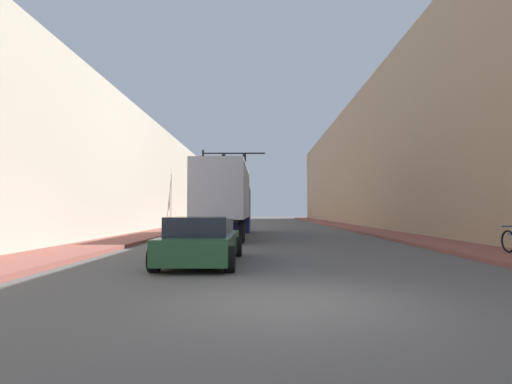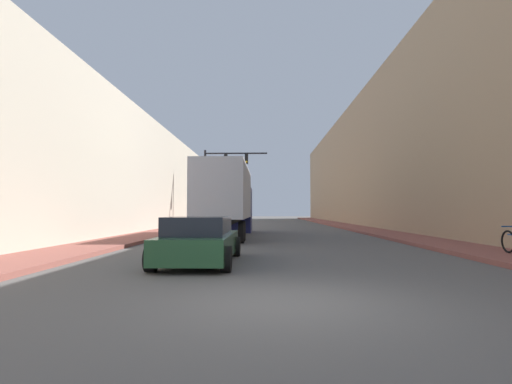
{
  "view_description": "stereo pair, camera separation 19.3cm",
  "coord_description": "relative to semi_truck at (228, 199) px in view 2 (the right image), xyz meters",
  "views": [
    {
      "loc": [
        -0.53,
        -6.53,
        1.49
      ],
      "look_at": [
        -0.75,
        11.62,
        2.34
      ],
      "focal_mm": 28.0,
      "sensor_mm": 36.0,
      "label": 1
    },
    {
      "loc": [
        -0.34,
        -6.53,
        1.49
      ],
      "look_at": [
        -0.75,
        11.62,
        2.34
      ],
      "focal_mm": 28.0,
      "sensor_mm": 36.0,
      "label": 2
    }
  ],
  "objects": [
    {
      "name": "ground_plane",
      "position": [
        2.5,
        -16.63,
        -2.15
      ],
      "size": [
        200.0,
        200.0,
        0.0
      ],
      "primitive_type": "plane",
      "color": "#565451"
    },
    {
      "name": "sedan_car",
      "position": [
        0.3,
        -11.78,
        -1.52
      ],
      "size": [
        2.08,
        4.69,
        1.32
      ],
      "color": "#234C2D",
      "rests_on": "ground"
    },
    {
      "name": "building_left",
      "position": [
        -8.85,
        13.37,
        1.9
      ],
      "size": [
        6.0,
        80.0,
        8.11
      ],
      "color": "#BCB29E",
      "rests_on": "ground"
    },
    {
      "name": "building_right",
      "position": [
        13.85,
        13.37,
        4.01
      ],
      "size": [
        6.0,
        80.0,
        12.33
      ],
      "color": "tan",
      "rests_on": "ground"
    },
    {
      "name": "semi_truck",
      "position": [
        0.0,
        0.0,
        0.0
      ],
      "size": [
        2.44,
        11.95,
        3.85
      ],
      "color": "#B2B7C1",
      "rests_on": "ground"
    },
    {
      "name": "sidewalk_right",
      "position": [
        9.61,
        13.37,
        -2.08
      ],
      "size": [
        2.48,
        80.0,
        0.15
      ],
      "color": "brown",
      "rests_on": "ground"
    },
    {
      "name": "traffic_signal_gantry",
      "position": [
        -1.98,
        12.37,
        2.57
      ],
      "size": [
        5.69,
        0.35,
        6.93
      ],
      "color": "black",
      "rests_on": "ground"
    },
    {
      "name": "sidewalk_left",
      "position": [
        -4.61,
        13.37,
        -2.08
      ],
      "size": [
        2.48,
        80.0,
        0.15
      ],
      "color": "brown",
      "rests_on": "ground"
    }
  ]
}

